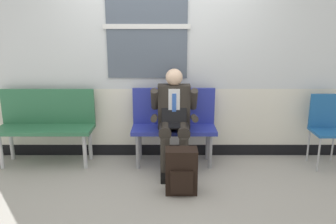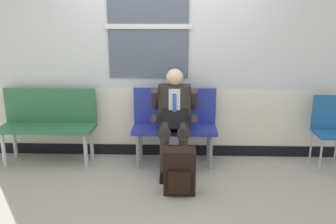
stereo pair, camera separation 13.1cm
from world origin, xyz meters
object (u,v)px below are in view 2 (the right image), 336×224
bench_empty (49,120)px  backpack (180,172)px  bench_with_person (175,121)px  person_seated (174,117)px  folding_chair (329,125)px

bench_empty → backpack: size_ratio=2.44×
bench_with_person → backpack: bearing=-85.4°
bench_empty → person_seated: (1.64, -0.20, 0.11)m
backpack → folding_chair: (1.86, 0.77, 0.30)m
bench_empty → backpack: (1.71, -0.85, -0.31)m
person_seated → backpack: (0.07, -0.65, -0.42)m
folding_chair → bench_with_person: bearing=177.7°
person_seated → backpack: bearing=-84.0°
backpack → folding_chair: bearing=22.5°
backpack → folding_chair: 2.04m
backpack → folding_chair: folding_chair is taller
bench_with_person → folding_chair: 1.93m
person_seated → backpack: person_seated is taller
bench_empty → person_seated: bearing=-7.1°
person_seated → folding_chair: (1.93, 0.13, -0.12)m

